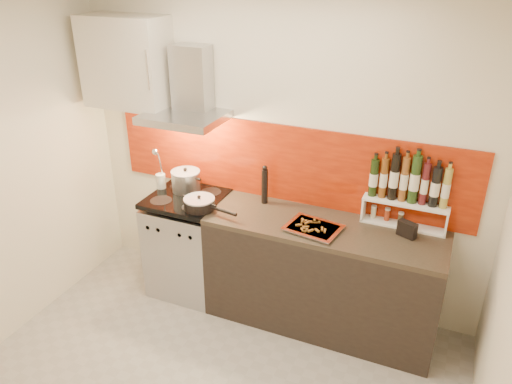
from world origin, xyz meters
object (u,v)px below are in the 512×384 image
at_px(pepper_mill, 265,185).
at_px(baking_tray, 313,228).
at_px(counter, 322,275).
at_px(stock_pot, 186,181).
at_px(saute_pan, 200,204).
at_px(range_stove, 189,244).

relative_size(pepper_mill, baking_tray, 0.76).
distance_m(counter, stock_pot, 1.37).
xyz_separation_m(stock_pot, pepper_mill, (0.69, 0.07, 0.06)).
distance_m(saute_pan, pepper_mill, 0.54).
distance_m(range_stove, baking_tray, 1.23).
xyz_separation_m(stock_pot, baking_tray, (1.19, -0.19, -0.08)).
xyz_separation_m(range_stove, saute_pan, (0.22, -0.14, 0.51)).
height_order(counter, pepper_mill, pepper_mill).
relative_size(range_stove, baking_tray, 2.10).
bearing_deg(stock_pot, baking_tray, -9.21).
bearing_deg(range_stove, saute_pan, -33.35).
bearing_deg(pepper_mill, saute_pan, -143.06).
distance_m(range_stove, pepper_mill, 0.91).
height_order(range_stove, saute_pan, saute_pan).
relative_size(range_stove, counter, 0.51).
height_order(saute_pan, pepper_mill, pepper_mill).
xyz_separation_m(counter, pepper_mill, (-0.56, 0.17, 0.61)).
relative_size(saute_pan, baking_tray, 1.10).
xyz_separation_m(saute_pan, baking_tray, (0.92, 0.05, -0.04)).
distance_m(counter, saute_pan, 1.11).
bearing_deg(saute_pan, baking_tray, 3.29).
height_order(stock_pot, pepper_mill, pepper_mill).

